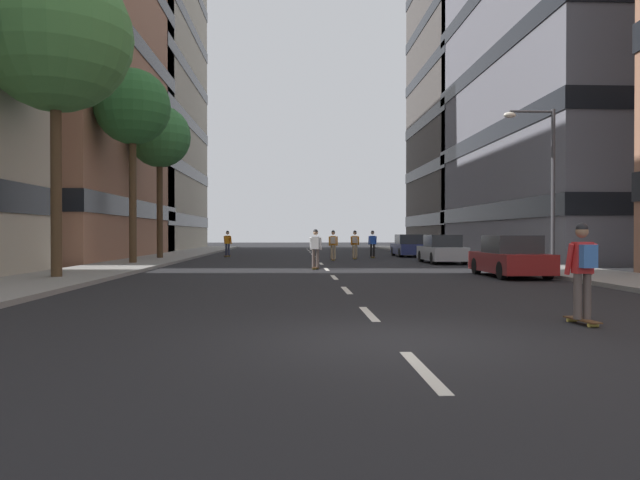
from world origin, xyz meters
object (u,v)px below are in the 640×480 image
object	(u,v)px
street_tree_far	(160,137)
skater_3	(333,243)
skater_5	(316,247)
skater_0	(228,242)
skater_4	(583,267)
parked_car_far	(408,246)
skater_1	(355,243)
parked_car_mid	(510,258)
skater_2	(373,243)
parked_car_near	(442,250)
street_tree_near	(132,108)
streetlamp_right	(544,171)
street_tree_mid	(55,36)

from	to	relation	value
street_tree_far	skater_3	world-z (taller)	street_tree_far
skater_3	skater_5	distance (m)	8.82
skater_0	skater_4	size ratio (longest dim) A/B	1.00
parked_car_far	skater_1	bearing A→B (deg)	-136.98
skater_1	skater_4	size ratio (longest dim) A/B	1.00
parked_car_mid	skater_3	size ratio (longest dim) A/B	2.47
skater_0	skater_2	xyz separation A→B (m)	(9.63, -2.48, 0.00)
parked_car_mid	skater_1	distance (m)	16.31
parked_car_near	skater_1	size ratio (longest dim) A/B	2.47
street_tree_near	skater_5	bearing A→B (deg)	-22.24
streetlamp_right	skater_2	size ratio (longest dim) A/B	3.65
street_tree_mid	streetlamp_right	distance (m)	18.94
skater_3	street_tree_mid	bearing A→B (deg)	-124.77
skater_2	streetlamp_right	bearing A→B (deg)	-71.50
parked_car_far	skater_0	world-z (taller)	skater_0
street_tree_mid	skater_3	xyz separation A→B (m)	(10.33, 14.88, -7.19)
parked_car_near	parked_car_far	xyz separation A→B (m)	(0.00, 9.38, 0.00)
parked_car_far	skater_4	bearing A→B (deg)	-95.33
parked_car_far	skater_3	size ratio (longest dim) A/B	2.47
parked_car_near	skater_4	xyz separation A→B (m)	(-2.91, -21.79, 0.32)
parked_car_near	parked_car_far	size ratio (longest dim) A/B	1.00
parked_car_mid	streetlamp_right	xyz separation A→B (m)	(2.26, 2.39, 3.44)
street_tree_far	skater_1	size ratio (longest dim) A/B	5.12
parked_car_near	skater_2	distance (m)	7.71
street_tree_mid	skater_1	size ratio (longest dim) A/B	5.98
skater_0	skater_3	xyz separation A→B (m)	(6.83, -6.11, 0.03)
street_tree_near	skater_4	world-z (taller)	street_tree_near
streetlamp_right	skater_5	distance (m)	10.09
street_tree_far	skater_4	world-z (taller)	street_tree_far
skater_0	skater_5	distance (m)	15.79
parked_car_near	skater_2	size ratio (longest dim) A/B	2.47
skater_3	skater_4	bearing A→B (deg)	-84.00
street_tree_far	skater_0	xyz separation A→B (m)	(3.50, 4.98, -6.35)
skater_1	street_tree_near	bearing A→B (deg)	-149.22
street_tree_far	skater_4	distance (m)	30.17
skater_1	skater_4	distance (m)	27.38
street_tree_mid	skater_4	distance (m)	18.18
street_tree_near	skater_3	bearing A→B (deg)	26.04
streetlamp_right	street_tree_mid	bearing A→B (deg)	-169.14
streetlamp_right	skater_0	bearing A→B (deg)	129.95
skater_3	streetlamp_right	bearing A→B (deg)	-55.49
skater_0	skater_1	bearing A→B (deg)	-26.36
street_tree_near	skater_5	size ratio (longest dim) A/B	5.41
street_tree_mid	skater_3	world-z (taller)	street_tree_mid
parked_car_mid	street_tree_near	distance (m)	19.50
skater_3	skater_4	size ratio (longest dim) A/B	1.00
parked_car_near	skater_2	world-z (taller)	skater_2
parked_car_far	street_tree_mid	bearing A→B (deg)	-127.55
parked_car_mid	skater_4	distance (m)	11.94
street_tree_mid	street_tree_far	xyz separation A→B (m)	(0.00, 16.01, -0.87)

